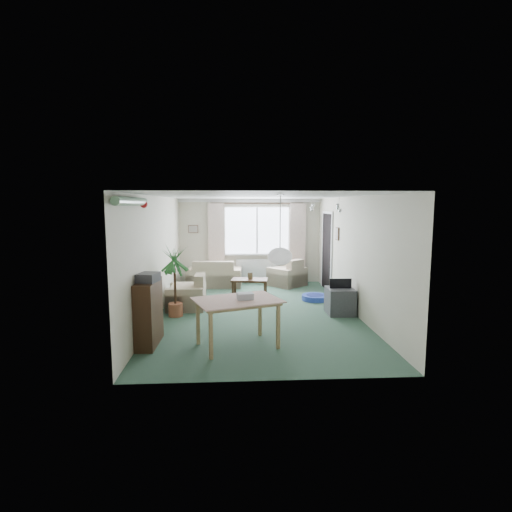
{
  "coord_description": "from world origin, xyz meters",
  "views": [
    {
      "loc": [
        -0.49,
        -8.08,
        2.24
      ],
      "look_at": [
        0.0,
        0.3,
        1.15
      ],
      "focal_mm": 28.0,
      "sensor_mm": 36.0,
      "label": 1
    }
  ],
  "objects": [
    {
      "name": "curtain_right",
      "position": [
        1.35,
        3.13,
        1.27
      ],
      "size": [
        0.45,
        0.08,
        2.0
      ],
      "primitive_type": "cube",
      "color": "beige"
    },
    {
      "name": "gift_box",
      "position": [
        -0.3,
        -1.98,
        0.8
      ],
      "size": [
        0.27,
        0.21,
        0.12
      ],
      "primitive_type": "cube",
      "rotation": [
        0.0,
        0.0,
        0.13
      ],
      "color": "#B0AFBA",
      "rests_on": "dining_table"
    },
    {
      "name": "tinsel_garland",
      "position": [
        -1.92,
        -2.3,
        2.28
      ],
      "size": [
        1.6,
        1.6,
        0.12
      ],
      "primitive_type": "cylinder",
      "color": "#196626"
    },
    {
      "name": "curtain_left",
      "position": [
        -0.95,
        3.13,
        1.27
      ],
      "size": [
        0.45,
        0.08,
        2.0
      ],
      "primitive_type": "cube",
      "color": "beige"
    },
    {
      "name": "window",
      "position": [
        0.2,
        3.23,
        1.5
      ],
      "size": [
        1.8,
        0.03,
        1.3
      ],
      "primitive_type": "cube",
      "color": "white"
    },
    {
      "name": "dining_table",
      "position": [
        -0.43,
        -1.98,
        0.37
      ],
      "size": [
        1.39,
        1.15,
        0.74
      ],
      "primitive_type": "cube",
      "rotation": [
        0.0,
        0.0,
        0.35
      ],
      "color": "tan",
      "rests_on": "ground"
    },
    {
      "name": "bauble_cluster_b",
      "position": [
        1.6,
        -0.3,
        2.22
      ],
      "size": [
        0.2,
        0.2,
        0.2
      ],
      "primitive_type": "sphere",
      "color": "silver"
    },
    {
      "name": "pendant_lamp",
      "position": [
        0.2,
        -2.3,
        1.48
      ],
      "size": [
        0.36,
        0.36,
        0.36
      ],
      "primitive_type": "sphere",
      "color": "white"
    },
    {
      "name": "bauble_cluster_a",
      "position": [
        1.3,
        0.9,
        2.22
      ],
      "size": [
        0.2,
        0.2,
        0.2
      ],
      "primitive_type": "sphere",
      "color": "silver"
    },
    {
      "name": "bookshelf",
      "position": [
        -1.84,
        -1.8,
        0.52
      ],
      "size": [
        0.31,
        0.86,
        1.04
      ],
      "primitive_type": "cube",
      "rotation": [
        0.0,
        0.0,
        -0.03
      ],
      "color": "black",
      "rests_on": "ground"
    },
    {
      "name": "hifi_box",
      "position": [
        -1.81,
        -1.87,
        1.11
      ],
      "size": [
        0.35,
        0.4,
        0.14
      ],
      "primitive_type": "cube",
      "rotation": [
        0.0,
        0.0,
        -0.22
      ],
      "color": "#343438",
      "rests_on": "bookshelf"
    },
    {
      "name": "curtain_rod",
      "position": [
        0.2,
        3.15,
        2.27
      ],
      "size": [
        2.6,
        0.03,
        0.03
      ],
      "primitive_type": "cube",
      "color": "black"
    },
    {
      "name": "sofa",
      "position": [
        -1.0,
        2.75,
        0.37
      ],
      "size": [
        1.5,
        0.85,
        0.73
      ],
      "primitive_type": "cube",
      "rotation": [
        0.0,
        0.0,
        3.09
      ],
      "color": "#C0B191",
      "rests_on": "ground"
    },
    {
      "name": "photo_frame",
      "position": [
        -0.07,
        1.65,
        0.48
      ],
      "size": [
        0.12,
        0.03,
        0.16
      ],
      "primitive_type": "cube",
      "rotation": [
        0.0,
        0.0,
        0.06
      ],
      "color": "#4D4028",
      "rests_on": "coffee_table"
    },
    {
      "name": "houseplant",
      "position": [
        -1.65,
        -0.18,
        0.71
      ],
      "size": [
        0.76,
        0.76,
        1.43
      ],
      "primitive_type": "cylinder",
      "rotation": [
        0.0,
        0.0,
        -0.3
      ],
      "color": "#1F541C",
      "rests_on": "ground"
    },
    {
      "name": "pet_bed",
      "position": [
        1.43,
        1.0,
        0.06
      ],
      "size": [
        0.76,
        0.76,
        0.12
      ],
      "primitive_type": "cylinder",
      "rotation": [
        0.0,
        0.0,
        -0.28
      ],
      "color": "navy",
      "rests_on": "ground"
    },
    {
      "name": "wall_picture_back",
      "position": [
        -1.6,
        3.23,
        1.55
      ],
      "size": [
        0.28,
        0.03,
        0.22
      ],
      "primitive_type": "cube",
      "color": "brown"
    },
    {
      "name": "armchair_left",
      "position": [
        -1.5,
        0.43,
        0.37
      ],
      "size": [
        0.8,
        0.84,
        0.74
      ],
      "primitive_type": "cube",
      "rotation": [
        0.0,
        0.0,
        -1.59
      ],
      "color": "beige",
      "rests_on": "ground"
    },
    {
      "name": "wall_picture_right",
      "position": [
        1.98,
        1.2,
        1.55
      ],
      "size": [
        0.03,
        0.24,
        0.3
      ],
      "primitive_type": "cube",
      "color": "brown"
    },
    {
      "name": "ground",
      "position": [
        0.0,
        0.0,
        0.0
      ],
      "size": [
        6.5,
        6.5,
        0.0
      ],
      "primitive_type": "plane",
      "color": "#2E4C3B"
    },
    {
      "name": "armchair_corner",
      "position": [
        1.0,
        2.73,
        0.38
      ],
      "size": [
        1.15,
        1.15,
        0.75
      ],
      "primitive_type": "cube",
      "rotation": [
        0.0,
        0.0,
        3.84
      ],
      "color": "#BAB28D",
      "rests_on": "ground"
    },
    {
      "name": "radiator",
      "position": [
        0.2,
        3.19,
        0.4
      ],
      "size": [
        1.2,
        0.1,
        0.55
      ],
      "primitive_type": "cube",
      "color": "white"
    },
    {
      "name": "doorway",
      "position": [
        1.99,
        2.2,
        1.0
      ],
      "size": [
        0.03,
        0.95,
        2.0
      ],
      "primitive_type": "cube",
      "color": "black"
    },
    {
      "name": "coffee_table",
      "position": [
        -0.08,
        1.66,
        0.2
      ],
      "size": [
        0.95,
        0.62,
        0.4
      ],
      "primitive_type": "cube",
      "rotation": [
        0.0,
        0.0,
        -0.15
      ],
      "color": "black",
      "rests_on": "ground"
    },
    {
      "name": "tv_cube",
      "position": [
        1.7,
        -0.2,
        0.27
      ],
      "size": [
        0.54,
        0.59,
        0.54
      ],
      "primitive_type": "cube",
      "rotation": [
        0.0,
        0.0,
        -0.01
      ],
      "color": "#403F45",
      "rests_on": "ground"
    }
  ]
}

